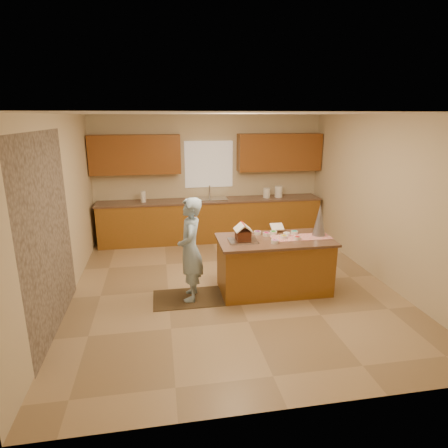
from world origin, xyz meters
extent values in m
plane|color=tan|center=(0.00, 0.00, 0.00)|extent=(5.50, 5.50, 0.00)
plane|color=silver|center=(0.00, 0.00, 2.70)|extent=(5.50, 5.50, 0.00)
plane|color=beige|center=(0.00, 2.75, 1.35)|extent=(5.50, 5.50, 0.00)
plane|color=beige|center=(0.00, -2.75, 1.35)|extent=(5.50, 5.50, 0.00)
plane|color=beige|center=(-2.50, 0.00, 1.35)|extent=(5.50, 5.50, 0.00)
plane|color=beige|center=(2.50, 0.00, 1.35)|extent=(5.50, 5.50, 0.00)
plane|color=gray|center=(-2.48, -0.80, 1.25)|extent=(0.00, 2.50, 2.50)
cube|color=white|center=(0.00, 2.72, 1.65)|extent=(1.05, 0.03, 1.00)
cube|color=brown|center=(0.00, 2.45, 0.44)|extent=(4.80, 0.60, 0.88)
cube|color=brown|center=(0.00, 2.45, 0.90)|extent=(4.85, 0.63, 0.04)
cube|color=brown|center=(-1.55, 2.57, 1.90)|extent=(1.85, 0.35, 0.80)
cube|color=brown|center=(1.55, 2.57, 1.90)|extent=(1.85, 0.35, 0.80)
cube|color=silver|center=(0.00, 2.45, 0.89)|extent=(0.70, 0.45, 0.12)
cylinder|color=silver|center=(0.00, 2.63, 1.06)|extent=(0.03, 0.03, 0.28)
cube|color=brown|center=(0.61, -0.25, 0.41)|extent=(1.68, 0.85, 0.82)
cube|color=brown|center=(0.61, -0.25, 0.84)|extent=(1.75, 0.92, 0.04)
cube|color=#B40C14|center=(1.03, -0.25, 0.86)|extent=(0.93, 0.34, 0.01)
cube|color=silver|center=(0.10, -0.29, 0.87)|extent=(0.43, 0.32, 0.02)
cube|color=white|center=(0.76, 0.10, 0.94)|extent=(0.21, 0.16, 0.09)
cone|color=#B0AFBB|center=(1.34, -0.21, 1.11)|extent=(0.21, 0.21, 0.51)
cube|color=black|center=(-0.74, -0.31, 0.01)|extent=(1.05, 0.68, 0.01)
imported|color=#96B8D6|center=(-0.69, -0.31, 0.78)|extent=(0.44, 0.61, 1.54)
cylinder|color=white|center=(1.25, 2.45, 1.03)|extent=(0.16, 0.16, 0.21)
cylinder|color=white|center=(1.53, 2.45, 1.05)|extent=(0.18, 0.18, 0.25)
cylinder|color=white|center=(1.54, 2.45, 1.02)|extent=(0.14, 0.14, 0.20)
cylinder|color=white|center=(-1.44, 2.45, 1.04)|extent=(0.11, 0.11, 0.23)
cube|color=#562916|center=(0.10, -0.29, 0.95)|extent=(0.21, 0.22, 0.15)
cube|color=white|center=(0.04, -0.29, 1.08)|extent=(0.14, 0.26, 0.12)
cube|color=white|center=(0.16, -0.29, 1.08)|extent=(0.14, 0.26, 0.12)
cylinder|color=red|center=(0.10, -0.29, 1.13)|extent=(0.02, 0.26, 0.02)
cylinder|color=#DF69C5|center=(0.55, -0.46, 0.88)|extent=(0.11, 0.11, 0.05)
cylinder|color=gold|center=(0.75, -0.26, 0.88)|extent=(0.11, 0.11, 0.05)
cylinder|color=#892D80|center=(0.41, 0.02, 0.88)|extent=(0.11, 0.11, 0.05)
cylinder|color=#D3256D|center=(0.53, -0.08, 0.88)|extent=(0.11, 0.11, 0.05)
cylinder|color=red|center=(0.93, -0.36, 0.88)|extent=(0.11, 0.11, 0.05)
cylinder|color=white|center=(0.84, -0.14, 0.88)|extent=(0.11, 0.11, 0.05)
cylinder|color=#36CCC3|center=(0.99, -0.07, 0.88)|extent=(0.11, 0.11, 0.05)
cylinder|color=green|center=(0.66, -0.03, 0.88)|extent=(0.11, 0.11, 0.05)
camera|label=1|loc=(-1.11, -5.58, 2.66)|focal=30.55mm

